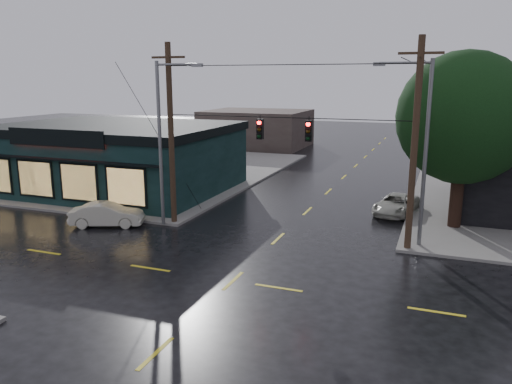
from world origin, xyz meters
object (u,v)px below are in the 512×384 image
at_px(utility_pole_nw, 174,224).
at_px(sedan_cream, 107,215).
at_px(corner_tree, 464,118).
at_px(utility_pole_ne, 407,250).
at_px(suv_silver, 396,204).

height_order(utility_pole_nw, sedan_cream, utility_pole_nw).
bearing_deg(corner_tree, utility_pole_nw, -162.79).
height_order(utility_pole_ne, suv_silver, utility_pole_ne).
xyz_separation_m(utility_pole_ne, suv_silver, (-1.19, 6.82, 0.60)).
relative_size(corner_tree, suv_silver, 2.21).
relative_size(corner_tree, utility_pole_nw, 0.95).
bearing_deg(suv_silver, utility_pole_ne, -68.69).
relative_size(utility_pole_nw, sedan_cream, 2.48).
distance_m(utility_pole_ne, sedan_cream, 16.46).
height_order(corner_tree, suv_silver, corner_tree).
xyz_separation_m(utility_pole_nw, suv_silver, (11.81, 6.82, 0.60)).
distance_m(corner_tree, sedan_cream, 20.36).
distance_m(utility_pole_ne, suv_silver, 6.95).
bearing_deg(corner_tree, utility_pole_ne, -114.73).
height_order(utility_pole_nw, suv_silver, utility_pole_nw).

